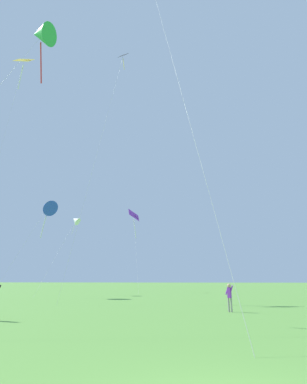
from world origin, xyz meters
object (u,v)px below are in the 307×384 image
kite_green_small (42,35)px  kite_purple_streamer (134,220)px  kite_black_large (119,73)px  kite_yellow_diamond (22,69)px  kite_white_distant (75,220)px  kite_blue_delta (47,206)px  person_in_blue_jacket (229,295)px

kite_green_small → kite_purple_streamer: kite_green_small is taller
kite_green_small → kite_black_large: bearing=75.1°
kite_yellow_diamond → kite_white_distant: 19.81m
kite_green_small → kite_white_distant: size_ratio=1.95×
kite_blue_delta → kite_white_distant: 5.77m
kite_purple_streamer → kite_green_small: bearing=-92.3°
person_in_blue_jacket → kite_green_small: bearing=-171.0°
kite_green_small → kite_black_large: 12.42m
kite_blue_delta → kite_white_distant: size_ratio=1.11×
kite_purple_streamer → kite_black_large: bearing=-85.4°
kite_yellow_diamond → kite_white_distant: size_ratio=2.94×
kite_green_small → kite_white_distant: 24.02m
kite_black_large → kite_white_distant: size_ratio=2.64×
kite_blue_delta → kite_purple_streamer: size_ratio=0.86×
kite_black_large → kite_white_distant: kite_black_large is taller
kite_yellow_diamond → kite_purple_streamer: kite_yellow_diamond is taller
kite_black_large → kite_purple_streamer: (-1.65, 20.50, -12.08)m
kite_white_distant → person_in_blue_jacket: kite_white_distant is taller
kite_blue_delta → kite_white_distant: bearing=76.5°
kite_purple_streamer → kite_yellow_diamond: bearing=-123.0°
kite_blue_delta → person_in_blue_jacket: 24.62m
kite_black_large → person_in_blue_jacket: bearing=-45.5°
kite_green_small → kite_blue_delta: bearing=110.4°
kite_green_small → kite_white_distant: kite_green_small is taller
kite_blue_delta → kite_purple_streamer: bearing=64.6°
kite_yellow_diamond → kite_green_small: bearing=-54.9°
kite_green_small → kite_purple_streamer: size_ratio=1.51×
person_in_blue_jacket → kite_blue_delta: bearing=141.6°
kite_yellow_diamond → kite_black_large: kite_yellow_diamond is taller
kite_green_small → kite_yellow_diamond: kite_yellow_diamond is taller
kite_black_large → kite_white_distant: 19.02m
kite_green_small → kite_purple_streamer: 32.46m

